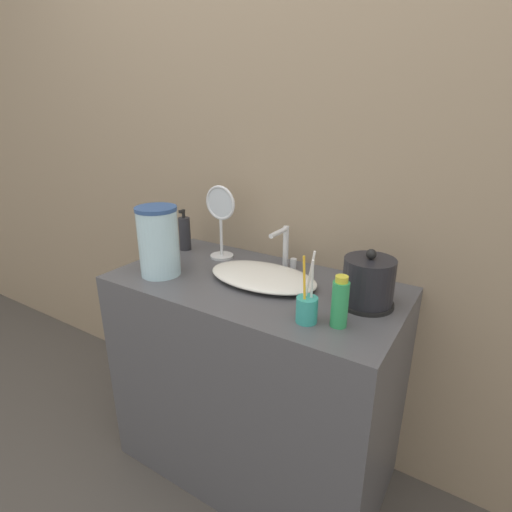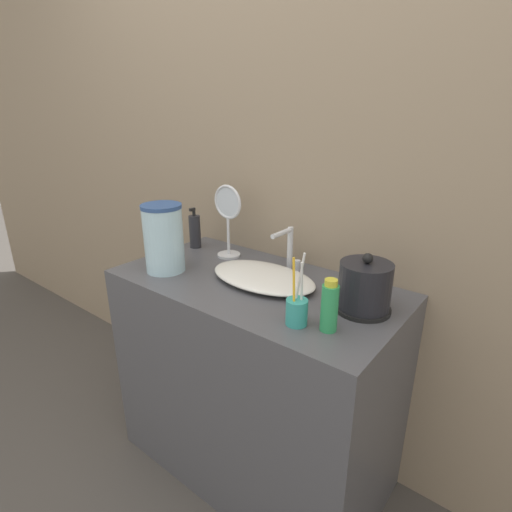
# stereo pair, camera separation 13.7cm
# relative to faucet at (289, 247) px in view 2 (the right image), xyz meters

# --- Properties ---
(ground_plane) EXTENTS (12.00, 12.00, 0.00)m
(ground_plane) POSITION_rel_faucet_xyz_m (-0.03, -0.44, -0.92)
(ground_plane) COLOR #47423D
(wall_back) EXTENTS (6.00, 0.04, 2.60)m
(wall_back) POSITION_rel_faucet_xyz_m (-0.03, 0.12, 0.38)
(wall_back) COLOR gray
(wall_back) RESTS_ON ground_plane
(vanity_counter) EXTENTS (1.03, 0.54, 0.83)m
(vanity_counter) POSITION_rel_faucet_xyz_m (-0.03, -0.17, -0.50)
(vanity_counter) COLOR #4C4C51
(vanity_counter) RESTS_ON ground_plane
(sink_basin) EXTENTS (0.41, 0.24, 0.04)m
(sink_basin) POSITION_rel_faucet_xyz_m (-0.01, -0.15, -0.07)
(sink_basin) COLOR silver
(sink_basin) RESTS_ON vanity_counter
(faucet) EXTENTS (0.06, 0.13, 0.16)m
(faucet) POSITION_rel_faucet_xyz_m (0.00, 0.00, 0.00)
(faucet) COLOR silver
(faucet) RESTS_ON vanity_counter
(electric_kettle) EXTENTS (0.17, 0.17, 0.18)m
(electric_kettle) POSITION_rel_faucet_xyz_m (0.36, -0.13, -0.02)
(electric_kettle) COLOR black
(electric_kettle) RESTS_ON vanity_counter
(toothbrush_cup) EXTENTS (0.06, 0.06, 0.21)m
(toothbrush_cup) POSITION_rel_faucet_xyz_m (0.25, -0.33, -0.05)
(toothbrush_cup) COLOR teal
(toothbrush_cup) RESTS_ON vanity_counter
(lotion_bottle) EXTENTS (0.05, 0.05, 0.18)m
(lotion_bottle) POSITION_rel_faucet_xyz_m (-0.47, -0.04, -0.02)
(lotion_bottle) COLOR #28282D
(lotion_bottle) RESTS_ON vanity_counter
(shampoo_bottle) EXTENTS (0.05, 0.05, 0.15)m
(shampoo_bottle) POSITION_rel_faucet_xyz_m (0.33, -0.30, -0.02)
(shampoo_bottle) COLOR #2D9956
(shampoo_bottle) RESTS_ON vanity_counter
(vanity_mirror) EXTENTS (0.14, 0.09, 0.30)m
(vanity_mirror) POSITION_rel_faucet_xyz_m (-0.28, -0.03, 0.08)
(vanity_mirror) COLOR silver
(vanity_mirror) RESTS_ON vanity_counter
(water_pitcher) EXTENTS (0.15, 0.15, 0.25)m
(water_pitcher) POSITION_rel_faucet_xyz_m (-0.36, -0.29, 0.04)
(water_pitcher) COLOR #B2DBEA
(water_pitcher) RESTS_ON vanity_counter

